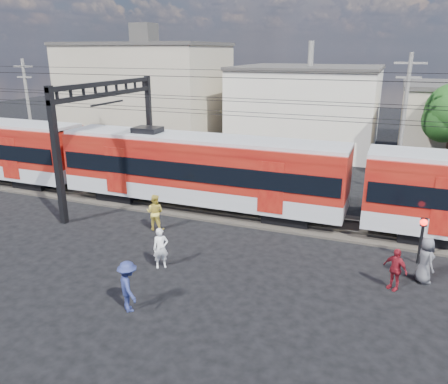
{
  "coord_description": "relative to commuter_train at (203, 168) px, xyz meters",
  "views": [
    {
      "loc": [
        5.51,
        -13.25,
        8.59
      ],
      "look_at": [
        -1.62,
        5.0,
        2.22
      ],
      "focal_mm": 35.0,
      "sensor_mm": 36.0,
      "label": 1
    }
  ],
  "objects": [
    {
      "name": "ground",
      "position": [
        4.03,
        -8.0,
        -2.4
      ],
      "size": [
        120.0,
        120.0,
        0.0
      ],
      "primitive_type": "plane",
      "color": "black",
      "rests_on": "ground"
    },
    {
      "name": "track_bed",
      "position": [
        4.03,
        0.0,
        -2.34
      ],
      "size": [
        70.0,
        3.4,
        0.12
      ],
      "primitive_type": "cube",
      "color": "#2D2823",
      "rests_on": "ground"
    },
    {
      "name": "rail_near",
      "position": [
        4.03,
        -0.75,
        -2.22
      ],
      "size": [
        70.0,
        0.12,
        0.12
      ],
      "primitive_type": "cube",
      "color": "#59544C",
      "rests_on": "track_bed"
    },
    {
      "name": "rail_far",
      "position": [
        4.03,
        0.75,
        -2.22
      ],
      "size": [
        70.0,
        0.12,
        0.12
      ],
      "primitive_type": "cube",
      "color": "#59544C",
      "rests_on": "track_bed"
    },
    {
      "name": "commuter_train",
      "position": [
        0.0,
        0.0,
        0.0
      ],
      "size": [
        50.3,
        3.08,
        4.17
      ],
      "color": "black",
      "rests_on": "ground"
    },
    {
      "name": "catenary",
      "position": [
        -4.62,
        -0.0,
        2.73
      ],
      "size": [
        70.0,
        9.3,
        7.52
      ],
      "color": "black",
      "rests_on": "ground"
    },
    {
      "name": "building_west",
      "position": [
        -12.97,
        16.0,
        2.25
      ],
      "size": [
        14.28,
        10.2,
        9.3
      ],
      "color": "gray",
      "rests_on": "ground"
    },
    {
      "name": "building_midwest",
      "position": [
        2.03,
        19.0,
        1.25
      ],
      "size": [
        12.24,
        12.24,
        7.3
      ],
      "color": "beige",
      "rests_on": "ground"
    },
    {
      "name": "utility_pole_mid",
      "position": [
        10.03,
        7.0,
        2.13
      ],
      "size": [
        1.8,
        0.24,
        8.5
      ],
      "color": "slate",
      "rests_on": "ground"
    },
    {
      "name": "utility_pole_west",
      "position": [
        -17.97,
        6.0,
        1.88
      ],
      "size": [
        1.8,
        0.24,
        8.0
      ],
      "color": "slate",
      "rests_on": "ground"
    },
    {
      "name": "pedestrian_a",
      "position": [
        1.18,
        -7.0,
        -1.54
      ],
      "size": [
        0.75,
        0.7,
        1.72
      ],
      "primitive_type": "imported",
      "rotation": [
        0.0,
        0.0,
        0.64
      ],
      "color": "white",
      "rests_on": "ground"
    },
    {
      "name": "pedestrian_b",
      "position": [
        -1.06,
        -3.57,
        -1.48
      ],
      "size": [
        0.97,
        0.79,
        1.84
      ],
      "primitive_type": "imported",
      "rotation": [
        0.0,
        0.0,
        3.25
      ],
      "color": "gold",
      "rests_on": "ground"
    },
    {
      "name": "pedestrian_c",
      "position": [
        1.7,
        -10.18,
        -1.48
      ],
      "size": [
        1.35,
        1.29,
        1.84
      ],
      "primitive_type": "imported",
      "rotation": [
        0.0,
        0.0,
        2.43
      ],
      "color": "navy",
      "rests_on": "ground"
    },
    {
      "name": "pedestrian_d",
      "position": [
        10.18,
        -5.35,
        -1.57
      ],
      "size": [
        1.04,
        0.87,
        1.66
      ],
      "primitive_type": "imported",
      "rotation": [
        0.0,
        0.0,
        -0.58
      ],
      "color": "maroon",
      "rests_on": "ground"
    },
    {
      "name": "pedestrian_e",
      "position": [
        11.26,
        -4.35,
        -1.48
      ],
      "size": [
        0.93,
        1.07,
        1.84
      ],
      "primitive_type": "imported",
      "rotation": [
        0.0,
        0.0,
        2.04
      ],
      "color": "#525157",
      "rests_on": "ground"
    },
    {
      "name": "crossing_signal",
      "position": [
        11.14,
        -2.73,
        -0.98
      ],
      "size": [
        0.3,
        0.3,
        2.06
      ],
      "color": "black",
      "rests_on": "ground"
    }
  ]
}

